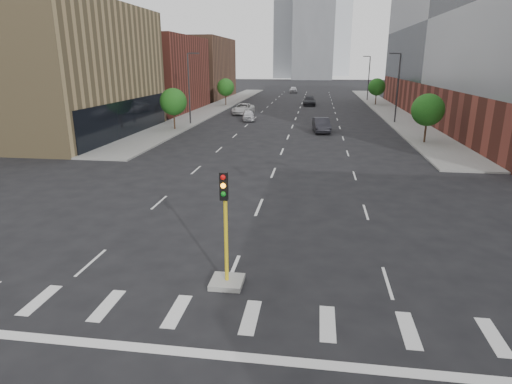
% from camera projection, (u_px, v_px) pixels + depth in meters
% --- Properties ---
extents(sidewalk_left_far, '(5.00, 92.00, 0.15)m').
position_uv_depth(sidewalk_left_far, '(220.00, 106.00, 79.59)').
color(sidewalk_left_far, gray).
rests_on(sidewalk_left_far, ground).
extents(sidewalk_right_far, '(5.00, 92.00, 0.15)m').
position_uv_depth(sidewalk_right_far, '(385.00, 108.00, 75.56)').
color(sidewalk_right_far, gray).
rests_on(sidewalk_right_far, ground).
extents(building_left_mid, '(20.00, 24.00, 14.00)m').
position_uv_depth(building_left_mid, '(39.00, 71.00, 47.06)').
color(building_left_mid, '#8E7850').
rests_on(building_left_mid, ground).
extents(building_left_far_a, '(20.00, 22.00, 12.00)m').
position_uv_depth(building_left_far_a, '(136.00, 74.00, 71.96)').
color(building_left_far_a, brown).
rests_on(building_left_far_a, ground).
extents(building_left_far_b, '(20.00, 24.00, 13.00)m').
position_uv_depth(building_left_far_b, '(182.00, 68.00, 96.43)').
color(building_left_far_b, brown).
rests_on(building_left_far_b, ground).
extents(tower_left, '(22.00, 22.00, 70.00)m').
position_uv_depth(tower_left, '(299.00, 3.00, 206.61)').
color(tower_left, '#B2B7BC').
rests_on(tower_left, ground).
extents(tower_right, '(20.00, 20.00, 80.00)m').
position_uv_depth(tower_right, '(334.00, 2.00, 240.59)').
color(tower_right, '#B2B7BC').
rests_on(tower_right, ground).
extents(tower_mid, '(18.00, 18.00, 44.00)m').
position_uv_depth(tower_mid, '(314.00, 28.00, 190.42)').
color(tower_mid, slate).
rests_on(tower_mid, ground).
extents(median_traffic_signal, '(1.20, 1.20, 4.40)m').
position_uv_depth(median_traffic_signal, '(226.00, 261.00, 15.75)').
color(median_traffic_signal, '#999993').
rests_on(median_traffic_signal, ground).
extents(streetlight_right_a, '(1.60, 0.22, 9.07)m').
position_uv_depth(streetlight_right_a, '(397.00, 85.00, 56.34)').
color(streetlight_right_a, '#2D2D30').
rests_on(streetlight_right_a, ground).
extents(streetlight_right_b, '(1.60, 0.22, 9.07)m').
position_uv_depth(streetlight_right_b, '(368.00, 76.00, 89.47)').
color(streetlight_right_b, '#2D2D30').
rests_on(streetlight_right_b, ground).
extents(streetlight_left, '(1.60, 0.22, 9.07)m').
position_uv_depth(streetlight_left, '(190.00, 86.00, 55.21)').
color(streetlight_left, '#2D2D30').
rests_on(streetlight_left, ground).
extents(tree_left_near, '(3.20, 3.20, 4.85)m').
position_uv_depth(tree_left_near, '(173.00, 102.00, 51.03)').
color(tree_left_near, '#382619').
rests_on(tree_left_near, ground).
extents(tree_left_far, '(3.20, 3.20, 4.85)m').
position_uv_depth(tree_left_far, '(226.00, 87.00, 79.43)').
color(tree_left_far, '#382619').
rests_on(tree_left_far, ground).
extents(tree_right_near, '(3.20, 3.20, 4.85)m').
position_uv_depth(tree_right_near, '(428.00, 110.00, 42.54)').
color(tree_right_near, '#382619').
rests_on(tree_right_near, ground).
extents(tree_right_far, '(3.20, 3.20, 4.85)m').
position_uv_depth(tree_right_far, '(377.00, 87.00, 80.40)').
color(tree_right_far, '#382619').
rests_on(tree_right_far, ground).
extents(car_near_left, '(2.45, 4.55, 1.47)m').
position_uv_depth(car_near_left, '(248.00, 115.00, 60.19)').
color(car_near_left, silver).
rests_on(car_near_left, ground).
extents(car_mid_right, '(2.30, 5.22, 1.67)m').
position_uv_depth(car_mid_right, '(321.00, 125.00, 50.31)').
color(car_mid_right, black).
rests_on(car_mid_right, ground).
extents(car_far_left, '(3.06, 6.03, 1.63)m').
position_uv_depth(car_far_left, '(243.00, 109.00, 67.61)').
color(car_far_left, silver).
rests_on(car_far_left, ground).
extents(car_deep_right, '(2.52, 5.65, 1.61)m').
position_uv_depth(car_deep_right, '(309.00, 101.00, 80.82)').
color(car_deep_right, '#222328').
rests_on(car_deep_right, ground).
extents(car_distant, '(2.38, 5.06, 1.68)m').
position_uv_depth(car_distant, '(293.00, 90.00, 113.33)').
color(car_distant, silver).
rests_on(car_distant, ground).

